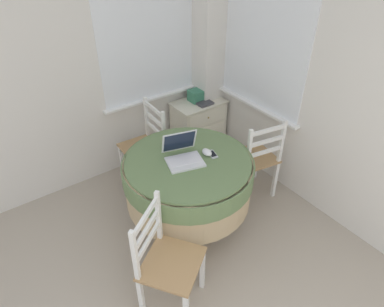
{
  "coord_description": "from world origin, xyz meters",
  "views": [
    {
      "loc": [
        -0.14,
        0.21,
        2.48
      ],
      "look_at": [
        1.34,
        2.26,
        0.69
      ],
      "focal_mm": 32.0,
      "sensor_mm": 36.0,
      "label": 1
    }
  ],
  "objects_px": {
    "dining_chair_near_back_window": "(146,147)",
    "laptop": "(183,155)",
    "computer_mouse": "(207,152)",
    "book_on_cabinet": "(203,102)",
    "dining_chair_near_right_window": "(255,159)",
    "cell_phone": "(212,154)",
    "round_dining_table": "(188,177)",
    "dining_chair_camera_near": "(166,262)",
    "corner_cabinet": "(198,126)",
    "storage_box": "(196,96)"
  },
  "relations": [
    {
      "from": "cell_phone",
      "to": "book_on_cabinet",
      "type": "xyz_separation_m",
      "value": [
        0.67,
        1.0,
        -0.11
      ]
    },
    {
      "from": "cell_phone",
      "to": "corner_cabinet",
      "type": "xyz_separation_m",
      "value": [
        0.64,
        1.05,
        -0.45
      ]
    },
    {
      "from": "dining_chair_camera_near",
      "to": "corner_cabinet",
      "type": "bearing_deg",
      "value": 47.1
    },
    {
      "from": "computer_mouse",
      "to": "storage_box",
      "type": "bearing_deg",
      "value": 57.86
    },
    {
      "from": "dining_chair_near_right_window",
      "to": "dining_chair_camera_near",
      "type": "relative_size",
      "value": 1.0
    },
    {
      "from": "round_dining_table",
      "to": "book_on_cabinet",
      "type": "distance_m",
      "value": 1.29
    },
    {
      "from": "laptop",
      "to": "storage_box",
      "type": "bearing_deg",
      "value": 48.91
    },
    {
      "from": "book_on_cabinet",
      "to": "round_dining_table",
      "type": "bearing_deg",
      "value": -133.23
    },
    {
      "from": "dining_chair_near_back_window",
      "to": "corner_cabinet",
      "type": "bearing_deg",
      "value": 12.87
    },
    {
      "from": "laptop",
      "to": "storage_box",
      "type": "height_order",
      "value": "laptop"
    },
    {
      "from": "round_dining_table",
      "to": "storage_box",
      "type": "bearing_deg",
      "value": 50.74
    },
    {
      "from": "dining_chair_near_back_window",
      "to": "storage_box",
      "type": "height_order",
      "value": "dining_chair_near_back_window"
    },
    {
      "from": "round_dining_table",
      "to": "computer_mouse",
      "type": "height_order",
      "value": "computer_mouse"
    },
    {
      "from": "laptop",
      "to": "round_dining_table",
      "type": "bearing_deg",
      "value": -48.33
    },
    {
      "from": "laptop",
      "to": "dining_chair_near_back_window",
      "type": "bearing_deg",
      "value": 86.54
    },
    {
      "from": "dining_chair_near_right_window",
      "to": "storage_box",
      "type": "distance_m",
      "value": 1.11
    },
    {
      "from": "computer_mouse",
      "to": "storage_box",
      "type": "height_order",
      "value": "computer_mouse"
    },
    {
      "from": "round_dining_table",
      "to": "corner_cabinet",
      "type": "relative_size",
      "value": 1.74
    },
    {
      "from": "cell_phone",
      "to": "dining_chair_near_right_window",
      "type": "relative_size",
      "value": 0.15
    },
    {
      "from": "dining_chair_near_right_window",
      "to": "corner_cabinet",
      "type": "distance_m",
      "value": 1.04
    },
    {
      "from": "cell_phone",
      "to": "book_on_cabinet",
      "type": "height_order",
      "value": "cell_phone"
    },
    {
      "from": "dining_chair_near_back_window",
      "to": "corner_cabinet",
      "type": "height_order",
      "value": "dining_chair_near_back_window"
    },
    {
      "from": "dining_chair_camera_near",
      "to": "storage_box",
      "type": "bearing_deg",
      "value": 48.04
    },
    {
      "from": "dining_chair_near_right_window",
      "to": "book_on_cabinet",
      "type": "relative_size",
      "value": 4.91
    },
    {
      "from": "dining_chair_camera_near",
      "to": "corner_cabinet",
      "type": "relative_size",
      "value": 1.41
    },
    {
      "from": "cell_phone",
      "to": "book_on_cabinet",
      "type": "bearing_deg",
      "value": 56.28
    },
    {
      "from": "round_dining_table",
      "to": "dining_chair_camera_near",
      "type": "height_order",
      "value": "dining_chair_camera_near"
    },
    {
      "from": "dining_chair_near_right_window",
      "to": "dining_chair_camera_near",
      "type": "bearing_deg",
      "value": -159.49
    },
    {
      "from": "book_on_cabinet",
      "to": "storage_box",
      "type": "bearing_deg",
      "value": 106.96
    },
    {
      "from": "round_dining_table",
      "to": "laptop",
      "type": "distance_m",
      "value": 0.24
    },
    {
      "from": "round_dining_table",
      "to": "dining_chair_near_back_window",
      "type": "xyz_separation_m",
      "value": [
        0.02,
        0.8,
        -0.13
      ]
    },
    {
      "from": "laptop",
      "to": "cell_phone",
      "type": "height_order",
      "value": "laptop"
    },
    {
      "from": "round_dining_table",
      "to": "dining_chair_camera_near",
      "type": "bearing_deg",
      "value": -136.51
    },
    {
      "from": "laptop",
      "to": "book_on_cabinet",
      "type": "xyz_separation_m",
      "value": [
        0.91,
        0.91,
        -0.16
      ]
    },
    {
      "from": "dining_chair_camera_near",
      "to": "corner_cabinet",
      "type": "xyz_separation_m",
      "value": [
        1.44,
        1.55,
        -0.13
      ]
    },
    {
      "from": "dining_chair_near_back_window",
      "to": "round_dining_table",
      "type": "bearing_deg",
      "value": -91.28
    },
    {
      "from": "storage_box",
      "to": "book_on_cabinet",
      "type": "xyz_separation_m",
      "value": [
        0.03,
        -0.1,
        -0.05
      ]
    },
    {
      "from": "laptop",
      "to": "dining_chair_near_right_window",
      "type": "height_order",
      "value": "laptop"
    },
    {
      "from": "corner_cabinet",
      "to": "book_on_cabinet",
      "type": "xyz_separation_m",
      "value": [
        0.02,
        -0.06,
        0.34
      ]
    },
    {
      "from": "computer_mouse",
      "to": "dining_chair_near_back_window",
      "type": "xyz_separation_m",
      "value": [
        -0.16,
        0.84,
        -0.34
      ]
    },
    {
      "from": "dining_chair_near_back_window",
      "to": "book_on_cabinet",
      "type": "height_order",
      "value": "dining_chair_near_back_window"
    },
    {
      "from": "computer_mouse",
      "to": "dining_chair_camera_near",
      "type": "distance_m",
      "value": 0.98
    },
    {
      "from": "cell_phone",
      "to": "round_dining_table",
      "type": "bearing_deg",
      "value": 164.76
    },
    {
      "from": "computer_mouse",
      "to": "dining_chair_camera_near",
      "type": "height_order",
      "value": "dining_chair_camera_near"
    },
    {
      "from": "computer_mouse",
      "to": "book_on_cabinet",
      "type": "height_order",
      "value": "computer_mouse"
    },
    {
      "from": "corner_cabinet",
      "to": "storage_box",
      "type": "bearing_deg",
      "value": 99.01
    },
    {
      "from": "dining_chair_near_back_window",
      "to": "laptop",
      "type": "bearing_deg",
      "value": -93.46
    },
    {
      "from": "dining_chair_camera_near",
      "to": "storage_box",
      "type": "height_order",
      "value": "dining_chair_camera_near"
    },
    {
      "from": "dining_chair_near_back_window",
      "to": "computer_mouse",
      "type": "bearing_deg",
      "value": -79.33
    },
    {
      "from": "corner_cabinet",
      "to": "storage_box",
      "type": "height_order",
      "value": "storage_box"
    }
  ]
}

